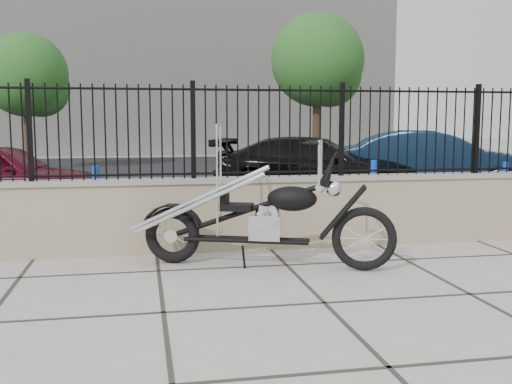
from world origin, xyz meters
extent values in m
plane|color=#99968E|center=(0.00, 0.00, 0.00)|extent=(90.00, 90.00, 0.00)
plane|color=black|center=(0.00, 12.50, 0.00)|extent=(30.00, 30.00, 0.00)
cube|color=gray|center=(0.00, 2.50, 0.48)|extent=(14.00, 0.36, 0.96)
cube|color=black|center=(0.00, 2.50, 1.56)|extent=(14.00, 0.08, 1.20)
cube|color=beige|center=(0.00, 26.50, 4.00)|extent=(22.00, 6.00, 8.00)
imported|color=black|center=(2.17, 7.60, 0.66)|extent=(4.94, 3.46, 1.33)
imported|color=#0F2139|center=(4.85, 7.35, 0.73)|extent=(4.71, 2.73, 1.47)
cylinder|color=blue|center=(-2.42, 5.01, 0.47)|extent=(0.15, 0.15, 0.95)
cylinder|color=#0C38C0|center=(2.51, 5.07, 0.49)|extent=(0.15, 0.15, 0.98)
cylinder|color=#0C53B5|center=(5.28, 5.21, 0.45)|extent=(0.12, 0.12, 0.90)
cylinder|color=#382619|center=(-5.43, 16.26, 1.32)|extent=(0.26, 0.26, 2.64)
sphere|color=#386E29|center=(-5.43, 16.26, 3.34)|extent=(2.81, 2.81, 2.81)
cylinder|color=#382619|center=(4.75, 16.20, 1.60)|extent=(0.32, 0.32, 3.19)
sphere|color=#295821|center=(4.75, 16.20, 4.04)|extent=(3.40, 3.40, 3.40)
camera|label=1|loc=(-1.66, -5.24, 1.72)|focal=42.00mm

